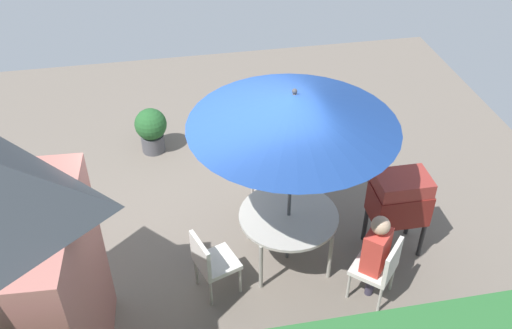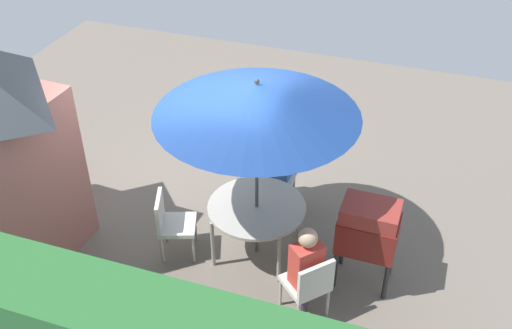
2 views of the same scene
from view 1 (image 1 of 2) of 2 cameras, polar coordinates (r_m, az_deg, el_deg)
ground_plane at (r=7.91m, az=-4.52°, el=-6.97°), size 11.00×11.00×0.00m
patio_table at (r=7.10m, az=3.31°, el=-5.41°), size 1.25×1.25×0.76m
patio_umbrella at (r=6.13m, az=3.84°, el=5.54°), size 2.38×2.38×2.55m
bbq_grill at (r=7.35m, az=14.32°, el=-3.41°), size 0.71×0.51×1.20m
chair_near_shed at (r=6.90m, az=12.46°, el=-10.09°), size 0.65×0.65×0.90m
chair_far_side at (r=8.02m, az=1.18°, el=-1.15°), size 0.48×0.48×0.90m
chair_toward_hedge at (r=6.83m, az=-4.61°, el=-9.69°), size 0.59×0.59×0.90m
potted_plant_by_shed at (r=9.31m, az=-10.55°, el=3.59°), size 0.52×0.52×0.77m
person_in_red at (r=6.73m, az=12.08°, el=-8.31°), size 0.41×0.41×1.26m
person_in_blue at (r=7.79m, az=1.35°, el=-0.02°), size 0.35×0.25×1.26m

